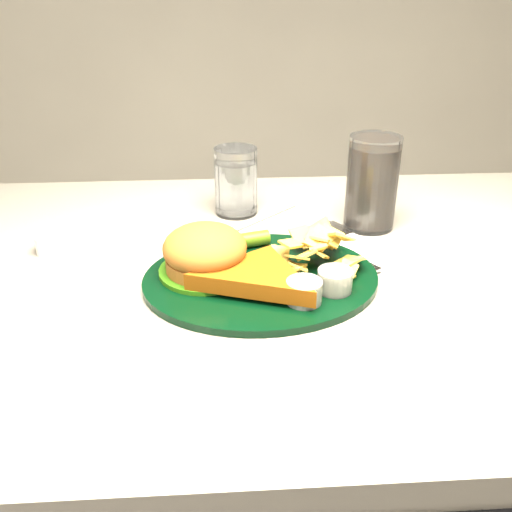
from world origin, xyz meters
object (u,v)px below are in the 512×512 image
(cola_glass, at_px, (372,183))
(water_glass, at_px, (236,181))
(table, at_px, (247,454))
(fork_napkin, at_px, (346,251))
(dinner_plate, at_px, (261,258))

(cola_glass, bearing_deg, water_glass, 161.58)
(table, xyz_separation_m, fork_napkin, (0.16, 0.03, 0.38))
(dinner_plate, relative_size, water_glass, 2.78)
(table, relative_size, water_glass, 10.07)
(cola_glass, bearing_deg, dinner_plate, -137.38)
(water_glass, xyz_separation_m, cola_glass, (0.22, -0.07, 0.02))
(dinner_plate, distance_m, fork_napkin, 0.16)
(dinner_plate, bearing_deg, fork_napkin, 23.05)
(dinner_plate, relative_size, cola_glass, 2.12)
(water_glass, bearing_deg, fork_napkin, -47.87)
(table, distance_m, dinner_plate, 0.41)
(water_glass, bearing_deg, cola_glass, -18.42)
(dinner_plate, xyz_separation_m, water_glass, (-0.03, 0.26, 0.02))
(cola_glass, xyz_separation_m, fork_napkin, (-0.06, -0.11, -0.07))
(table, relative_size, fork_napkin, 7.07)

